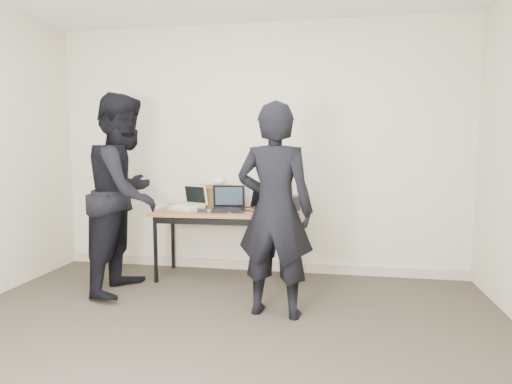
% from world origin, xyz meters
% --- Properties ---
extents(room, '(4.60, 4.60, 2.80)m').
position_xyz_m(room, '(0.00, 0.00, 1.35)').
color(room, '#3F3930').
rests_on(room, ground).
extents(desk, '(1.52, 0.70, 0.72)m').
position_xyz_m(desk, '(-0.26, 1.90, 0.66)').
color(desk, brown).
rests_on(desk, ground).
extents(laptop_beige, '(0.40, 0.40, 0.25)m').
position_xyz_m(laptop_beige, '(-0.69, 1.93, 0.77)').
color(laptop_beige, beige).
rests_on(laptop_beige, desk).
extents(laptop_center, '(0.38, 0.37, 0.26)m').
position_xyz_m(laptop_center, '(-0.24, 1.89, 0.78)').
color(laptop_center, black).
rests_on(laptop_center, desk).
extents(laptop_right, '(0.44, 0.44, 0.24)m').
position_xyz_m(laptop_right, '(0.17, 2.07, 0.77)').
color(laptop_right, black).
rests_on(laptop_right, desk).
extents(leather_satchel, '(0.38, 0.23, 0.25)m').
position_xyz_m(leather_satchel, '(-0.44, 2.13, 0.85)').
color(leather_satchel, '#593A17').
rests_on(leather_satchel, desk).
extents(tissue, '(0.15, 0.12, 0.08)m').
position_xyz_m(tissue, '(-0.41, 2.13, 1.00)').
color(tissue, white).
rests_on(tissue, leather_satchel).
extents(equipment_box, '(0.25, 0.22, 0.14)m').
position_xyz_m(equipment_box, '(0.37, 2.09, 0.79)').
color(equipment_box, black).
rests_on(equipment_box, desk).
extents(power_brick, '(0.10, 0.07, 0.03)m').
position_xyz_m(power_brick, '(-0.48, 1.73, 0.74)').
color(power_brick, black).
rests_on(power_brick, desk).
extents(cables, '(0.98, 0.41, 0.01)m').
position_xyz_m(cables, '(-0.10, 1.89, 0.72)').
color(cables, black).
rests_on(cables, desk).
extents(person_typist, '(0.68, 0.49, 1.73)m').
position_xyz_m(person_typist, '(0.36, 1.00, 0.87)').
color(person_typist, black).
rests_on(person_typist, ground).
extents(person_observer, '(0.73, 0.93, 1.87)m').
position_xyz_m(person_observer, '(-1.12, 1.38, 0.94)').
color(person_observer, black).
rests_on(person_observer, ground).
extents(baseboard, '(4.50, 0.03, 0.10)m').
position_xyz_m(baseboard, '(0.00, 2.23, 0.05)').
color(baseboard, '#B6A997').
rests_on(baseboard, ground).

